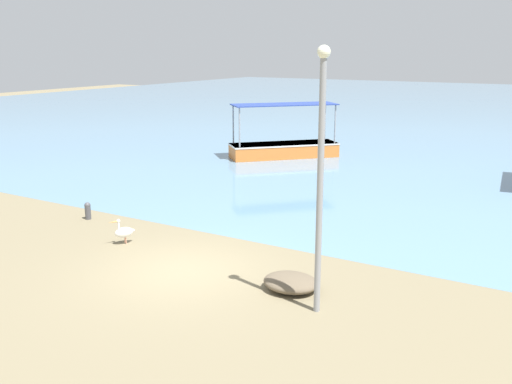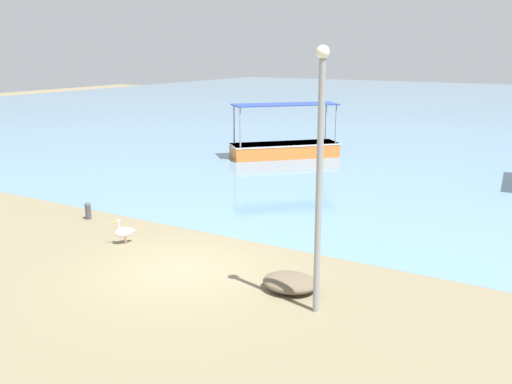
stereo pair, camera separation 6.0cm
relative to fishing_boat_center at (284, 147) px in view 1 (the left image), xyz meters
name	(u,v)px [view 1 (the left image)]	position (x,y,z in m)	size (l,w,h in m)	color
ground	(181,271)	(5.37, -15.91, -0.56)	(120.00, 120.00, 0.00)	#7C7053
harbor_water	(488,110)	(5.37, 32.09, -0.56)	(110.00, 90.00, 0.00)	#638CAA
fishing_boat_center	(284,147)	(0.00, 0.00, 0.00)	(5.30, 5.39, 2.88)	orange
pelican	(124,232)	(2.56, -15.06, -0.19)	(0.51, 0.75, 0.80)	#E0997A
lamp_post	(321,169)	(9.48, -16.24, 2.70)	(0.28, 0.28, 5.81)	gray
mooring_bollard	(88,210)	(-0.33, -13.79, -0.24)	(0.21, 0.21, 0.60)	#47474C
net_pile	(291,282)	(8.44, -15.51, -0.37)	(1.38, 1.17, 0.39)	brown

